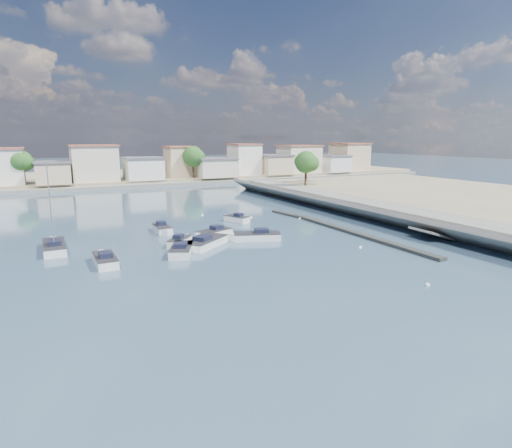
{
  "coord_description": "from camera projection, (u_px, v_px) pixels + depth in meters",
  "views": [
    {
      "loc": [
        -25.75,
        -29.64,
        11.39
      ],
      "look_at": [
        -3.89,
        14.5,
        1.4
      ],
      "focal_mm": 30.0,
      "sensor_mm": 36.0,
      "label": 1
    }
  ],
  "objects": [
    {
      "name": "shore_trees",
      "position": [
        202.0,
        160.0,
        101.7
      ],
      "size": [
        74.56,
        38.32,
        7.92
      ],
      "color": "#38281E",
      "rests_on": "ground"
    },
    {
      "name": "ground",
      "position": [
        211.0,
        204.0,
        74.62
      ],
      "size": [
        400.0,
        400.0,
        0.0
      ],
      "primitive_type": "plane",
      "color": "#325064",
      "rests_on": "ground"
    },
    {
      "name": "far_shore_quay",
      "position": [
        165.0,
        184.0,
        101.77
      ],
      "size": [
        160.0,
        2.5,
        0.8
      ],
      "primitive_type": "cube",
      "color": "slate",
      "rests_on": "ground"
    },
    {
      "name": "mooring_buoys",
      "position": [
        301.0,
        231.0,
        52.86
      ],
      "size": [
        12.99,
        37.3,
        0.39
      ],
      "color": "white",
      "rests_on": "ground"
    },
    {
      "name": "far_town",
      "position": [
        200.0,
        163.0,
        110.72
      ],
      "size": [
        113.01,
        12.8,
        8.35
      ],
      "color": "beige",
      "rests_on": "far_shore_land"
    },
    {
      "name": "seawall_walkway",
      "position": [
        406.0,
        215.0,
        58.78
      ],
      "size": [
        5.0,
        90.0,
        1.8
      ],
      "primitive_type": "cube",
      "color": "slate",
      "rests_on": "ground"
    },
    {
      "name": "motorboat_h",
      "position": [
        207.0,
        242.0,
        45.73
      ],
      "size": [
        5.99,
        5.46,
        1.48
      ],
      "color": "white",
      "rests_on": "ground"
    },
    {
      "name": "motorboat_e",
      "position": [
        182.0,
        250.0,
        42.72
      ],
      "size": [
        3.73,
        5.4,
        1.48
      ],
      "color": "white",
      "rests_on": "ground"
    },
    {
      "name": "sailboat",
      "position": [
        54.0,
        246.0,
        43.85
      ],
      "size": [
        2.13,
        6.83,
        9.0
      ],
      "color": "white",
      "rests_on": "ground"
    },
    {
      "name": "motorboat_c",
      "position": [
        254.0,
        237.0,
        48.33
      ],
      "size": [
        5.83,
        3.68,
        1.48
      ],
      "color": "white",
      "rests_on": "ground"
    },
    {
      "name": "motorboat_f",
      "position": [
        236.0,
        219.0,
        58.74
      ],
      "size": [
        2.81,
        4.01,
        1.48
      ],
      "color": "white",
      "rests_on": "ground"
    },
    {
      "name": "motorboat_g",
      "position": [
        163.0,
        229.0,
        52.11
      ],
      "size": [
        1.75,
        4.83,
        1.48
      ],
      "color": "white",
      "rests_on": "ground"
    },
    {
      "name": "motorboat_d",
      "position": [
        212.0,
        234.0,
        49.7
      ],
      "size": [
        4.95,
        3.36,
        1.48
      ],
      "color": "white",
      "rests_on": "ground"
    },
    {
      "name": "far_shore_land",
      "position": [
        146.0,
        176.0,
        120.15
      ],
      "size": [
        160.0,
        40.0,
        1.4
      ],
      "primitive_type": "cube",
      "color": "gray",
      "rests_on": "ground"
    },
    {
      "name": "seawall_embankment",
      "position": [
        507.0,
        205.0,
        68.18
      ],
      "size": [
        49.65,
        90.0,
        2.9
      ],
      "color": "slate",
      "rests_on": "ground"
    },
    {
      "name": "motorboat_b",
      "position": [
        181.0,
        242.0,
        46.07
      ],
      "size": [
        3.43,
        3.73,
        1.48
      ],
      "color": "white",
      "rests_on": "ground"
    },
    {
      "name": "breakwater",
      "position": [
        339.0,
        229.0,
        53.6
      ],
      "size": [
        2.0,
        31.02,
        0.35
      ],
      "color": "black",
      "rests_on": "ground"
    },
    {
      "name": "motorboat_a",
      "position": [
        105.0,
        260.0,
        39.12
      ],
      "size": [
        1.86,
        5.05,
        1.48
      ],
      "color": "white",
      "rests_on": "ground"
    }
  ]
}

